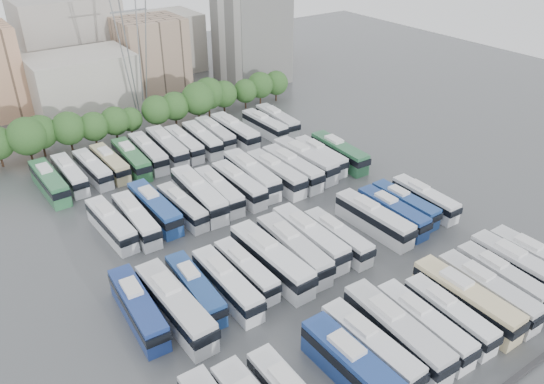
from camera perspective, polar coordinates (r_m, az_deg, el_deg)
ground at (r=71.76m, az=0.35°, el=-4.62°), size 220.00×220.00×0.00m
tree_line at (r=103.02m, az=-13.68°, el=8.39°), size 65.66×8.09×8.26m
city_buildings at (r=127.41m, az=-22.10°, el=12.79°), size 102.00×35.00×20.00m
apartment_tower at (r=129.31m, az=-2.22°, el=17.44°), size 14.00×14.00×26.00m
electricity_pylon at (r=107.07m, az=-14.99°, el=17.02°), size 9.00×6.91×33.83m
bus_r0_s4 at (r=52.01m, az=9.19°, el=-18.42°), size 3.15×13.47×4.21m
bus_r0_s5 at (r=54.56m, az=10.53°, el=-16.02°), size 2.85×12.09×3.78m
bus_r0_s6 at (r=56.28m, az=13.18°, el=-14.35°), size 3.48×13.45×4.19m
bus_r0_s7 at (r=58.04m, az=16.02°, el=-13.50°), size 3.03×11.96×3.73m
bus_r0_s8 at (r=60.09m, az=18.52°, el=-12.36°), size 2.97×11.29×3.51m
bus_r0_s9 at (r=62.12m, az=20.12°, el=-10.77°), size 2.88×12.96×4.06m
bus_r0_s10 at (r=64.22m, az=22.15°, el=-9.82°), size 3.05×12.52×3.91m
bus_r0_s11 at (r=67.02m, az=23.43°, el=-8.45°), size 3.09×11.66×3.62m
bus_r0_s12 at (r=69.28m, az=25.06°, el=-7.35°), size 2.96×12.55×3.92m
bus_r0_s13 at (r=71.60m, az=26.63°, el=-6.55°), size 2.79×12.13×3.79m
bus_r1_s0 at (r=59.39m, az=-14.22°, el=-11.96°), size 3.26×12.29×3.82m
bus_r1_s1 at (r=58.48m, az=-10.39°, el=-11.92°), size 3.35×13.67×4.27m
bus_r1_s2 at (r=60.78m, az=-8.29°, el=-10.24°), size 3.04×11.53×3.58m
bus_r1_s3 at (r=60.88m, az=-4.87°, el=-9.79°), size 2.64×12.05×3.78m
bus_r1_s4 at (r=62.97m, az=-2.81°, el=-8.36°), size 2.50×10.96×3.43m
bus_r1_s5 at (r=63.81m, az=-0.10°, el=-7.25°), size 3.32×13.75×4.29m
bus_r1_s6 at (r=65.74m, az=2.30°, el=-6.12°), size 3.40×13.20×4.11m
bus_r1_s7 at (r=67.92m, az=4.07°, el=-4.88°), size 2.99×13.02×4.07m
bus_r1_s8 at (r=68.81m, az=7.06°, el=-4.80°), size 2.55×11.35×3.55m
bus_r1_s10 at (r=72.89m, az=10.90°, el=-2.81°), size 3.13×12.64×3.94m
bus_r1_s11 at (r=75.09m, az=12.83°, el=-2.11°), size 2.57×11.74×3.68m
bus_r1_s12 at (r=77.54m, az=14.09°, el=-1.27°), size 2.54×11.16×3.49m
bus_r1_s13 at (r=79.67m, az=16.11°, el=-0.67°), size 2.72×11.22×3.50m
bus_r2_s1 at (r=73.82m, az=-16.91°, el=-3.32°), size 3.13×11.87×3.69m
bus_r2_s2 at (r=73.91m, az=-14.40°, el=-2.86°), size 2.83×11.91×3.72m
bus_r2_s3 at (r=75.78m, az=-12.51°, el=-1.64°), size 2.97×12.60×3.94m
bus_r2_s4 at (r=75.74m, az=-9.63°, el=-1.55°), size 2.86×11.13×3.46m
bus_r2_s5 at (r=77.59m, az=-7.87°, el=-0.24°), size 3.56×13.69×4.26m
bus_r2_s6 at (r=78.74m, az=-5.75°, el=0.15°), size 3.16×11.94×3.71m
bus_r2_s7 at (r=80.12m, az=-3.59°, el=0.85°), size 2.64×12.11×3.80m
bus_r2_s8 at (r=82.42m, az=-2.21°, el=1.91°), size 3.50×13.43×4.18m
bus_r2_s9 at (r=82.89m, az=0.40°, el=2.04°), size 3.03×12.86×4.02m
bus_r2_s10 at (r=84.55m, az=2.16°, el=2.63°), size 3.06×13.01×4.07m
bus_r2_s11 at (r=87.05m, az=3.57°, el=3.49°), size 3.53×13.60×4.23m
bus_r2_s12 at (r=89.19m, az=5.19°, el=3.90°), size 2.82×11.80×3.69m
bus_r2_s13 at (r=90.49m, az=7.24°, el=4.28°), size 3.28×12.77×3.98m
bus_r3_s0 at (r=87.38m, az=-22.82°, el=1.01°), size 3.09×12.33×3.84m
bus_r3_s1 at (r=88.86m, az=-20.92°, el=1.79°), size 2.63×11.44×3.58m
bus_r3_s2 at (r=89.52m, az=-18.73°, el=2.40°), size 3.03×11.35×3.53m
bus_r3_s3 at (r=90.50m, az=-17.04°, el=3.01°), size 2.91×11.52×3.59m
bus_r3_s4 at (r=90.67m, az=-14.91°, el=3.48°), size 3.09×12.35×3.85m
bus_r3_s5 at (r=92.21m, az=-13.18°, el=4.16°), size 3.20×12.39×3.86m
bus_r3_s6 at (r=93.40m, az=-11.22°, el=4.79°), size 3.42×13.00×4.04m
bus_r3_s7 at (r=94.62m, az=-9.47°, el=5.17°), size 2.85×11.66×3.64m
bus_r3_s8 at (r=95.71m, az=-7.52°, el=5.65°), size 3.19×12.03×3.74m
bus_r3_s9 at (r=97.80m, az=-6.14°, el=6.26°), size 3.00×11.81×3.68m
bus_r3_s10 at (r=97.98m, az=-4.02°, el=6.53°), size 2.86×13.06×4.10m
bus_r3_s12 at (r=101.03m, az=-0.80°, el=7.21°), size 2.92×11.74×3.66m
bus_r3_s13 at (r=103.10m, az=0.57°, el=7.73°), size 3.25×12.20×3.79m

